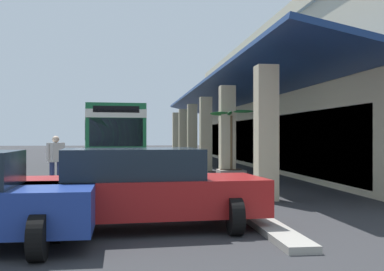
# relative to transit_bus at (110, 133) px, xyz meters

# --- Properties ---
(ground) EXTENTS (120.00, 120.00, 0.00)m
(ground) POSITION_rel_transit_bus_xyz_m (1.50, 7.59, -1.85)
(ground) COLOR #2D2D30
(curb_strip) EXTENTS (38.04, 0.50, 0.12)m
(curb_strip) POSITION_rel_transit_bus_xyz_m (0.50, 3.65, -1.79)
(curb_strip) COLOR #9E998E
(curb_strip) RESTS_ON ground
(plaza_building) EXTENTS (32.00, 14.78, 7.07)m
(plaza_building) POSITION_rel_transit_bus_xyz_m (0.50, 13.27, 1.69)
(plaza_building) COLOR #C6B793
(plaza_building) RESTS_ON ground
(transit_bus) EXTENTS (11.40, 3.62, 3.34)m
(transit_bus) POSITION_rel_transit_bus_xyz_m (0.00, 0.00, 0.00)
(transit_bus) COLOR #196638
(transit_bus) RESTS_ON ground
(parked_sedan_red) EXTENTS (2.65, 4.52, 1.47)m
(parked_sedan_red) POSITION_rel_transit_bus_xyz_m (17.25, 1.33, -1.10)
(parked_sedan_red) COLOR maroon
(parked_sedan_red) RESTS_ON ground
(pedestrian) EXTENTS (0.52, 0.54, 1.70)m
(pedestrian) POSITION_rel_transit_bus_xyz_m (9.77, -1.31, -0.90)
(pedestrian) COLOR navy
(pedestrian) RESTS_ON ground
(potted_palm) EXTENTS (1.69, 1.64, 2.71)m
(potted_palm) POSITION_rel_transit_bus_xyz_m (8.63, 4.81, -1.27)
(potted_palm) COLOR gray
(potted_palm) RESTS_ON ground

